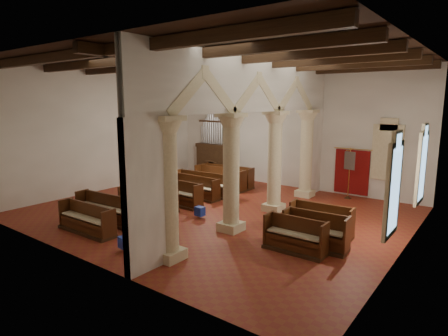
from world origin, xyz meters
TOP-DOWN VIEW (x-y plane):
  - floor at (0.00, 0.00)m, footprint 14.00×14.00m
  - ceiling at (0.00, 0.00)m, footprint 14.00×14.00m
  - wall_back at (0.00, 6.00)m, footprint 14.00×0.02m
  - wall_front at (0.00, -6.00)m, footprint 14.00×0.02m
  - wall_left at (-7.00, 0.00)m, footprint 0.02×12.00m
  - wall_right at (7.00, 0.00)m, footprint 0.02×12.00m
  - ceiling_beams at (0.00, 0.00)m, footprint 13.80×11.80m
  - arcade at (1.80, 0.00)m, footprint 0.90×11.90m
  - window_right_a at (6.98, -1.50)m, footprint 0.03×1.00m
  - window_right_b at (6.98, 2.50)m, footprint 0.03×1.00m
  - window_back at (5.00, 5.98)m, footprint 1.00×0.03m
  - pipe_organ at (-4.50, 5.50)m, footprint 2.10×0.85m
  - lectern at (-3.70, 4.32)m, footprint 0.57×0.59m
  - dossal_curtain at (3.50, 5.92)m, footprint 1.80×0.07m
  - processional_banner at (3.57, 5.34)m, footprint 0.53×0.68m
  - hymnal_box_a at (0.30, -4.88)m, footprint 0.39×0.34m
  - hymnal_box_b at (-1.55, -1.83)m, footprint 0.39×0.35m
  - hymnal_box_c at (0.00, -1.06)m, footprint 0.37×0.31m
  - tube_heater_a at (-2.47, -3.88)m, footprint 0.88×0.15m
  - tube_heater_b at (-1.68, -3.17)m, footprint 0.83×0.43m
  - nave_pew_0 at (-2.05, -4.62)m, footprint 2.51×0.70m
  - nave_pew_1 at (-2.35, -3.51)m, footprint 3.13×0.88m
  - nave_pew_2 at (-1.97, -2.03)m, footprint 2.65×0.78m
  - nave_pew_3 at (-2.54, -1.29)m, footprint 2.83×0.73m
  - nave_pew_4 at (-2.35, -0.16)m, footprint 3.18×0.82m
  - nave_pew_5 at (-2.23, 1.20)m, footprint 2.68×0.80m
  - nave_pew_6 at (-2.23, 1.84)m, footprint 3.25×0.88m
  - nave_pew_7 at (-2.43, 3.37)m, footprint 3.03×0.84m
  - nave_pew_8 at (-2.42, 4.01)m, footprint 2.99×0.87m
  - aisle_pew_0 at (4.41, -1.86)m, footprint 1.89×0.70m
  - aisle_pew_1 at (4.77, -1.21)m, footprint 2.01×0.84m
  - aisle_pew_2 at (4.48, -0.07)m, footprint 2.11×0.81m

SIDE VIEW (x-z plane):
  - floor at x=0.00m, z-range 0.00..0.00m
  - tube_heater_a at x=-2.47m, z-range 0.12..0.20m
  - tube_heater_b at x=-1.68m, z-range 0.12..0.20m
  - hymnal_box_b at x=-1.55m, z-range 0.10..0.42m
  - hymnal_box_a at x=0.30m, z-range 0.10..0.45m
  - hymnal_box_c at x=0.00m, z-range 0.10..0.45m
  - nave_pew_3 at x=-2.54m, z-range -0.17..0.81m
  - nave_pew_0 at x=-2.05m, z-range -0.17..0.83m
  - nave_pew_5 at x=-2.23m, z-range -0.17..0.84m
  - nave_pew_2 at x=-1.97m, z-range -0.17..0.85m
  - nave_pew_1 at x=-2.35m, z-range -0.18..0.86m
  - nave_pew_4 at x=-2.35m, z-range -0.18..0.87m
  - aisle_pew_0 at x=4.41m, z-range -0.17..0.87m
  - nave_pew_6 at x=-2.23m, z-range -0.18..0.89m
  - aisle_pew_2 at x=4.48m, z-range -0.17..0.89m
  - nave_pew_7 at x=-2.43m, z-range -0.19..0.91m
  - nave_pew_8 at x=-2.42m, z-range -0.19..0.92m
  - aisle_pew_1 at x=4.77m, z-range -0.18..0.93m
  - lectern at x=-3.70m, z-range -0.11..1.16m
  - processional_banner at x=3.57m, z-range -0.39..1.98m
  - dossal_curtain at x=3.50m, z-range 0.08..2.25m
  - pipe_organ at x=-4.50m, z-range -0.83..3.57m
  - window_right_a at x=6.98m, z-range 1.10..3.30m
  - window_right_b at x=6.98m, z-range 1.10..3.30m
  - window_back at x=5.00m, z-range 1.10..3.30m
  - wall_back at x=0.00m, z-range 0.00..6.00m
  - wall_front at x=0.00m, z-range 0.00..6.00m
  - wall_left at x=-7.00m, z-range 0.00..6.00m
  - wall_right at x=7.00m, z-range 0.00..6.00m
  - arcade at x=1.80m, z-range 0.56..6.56m
  - ceiling_beams at x=0.00m, z-range 5.67..5.97m
  - ceiling at x=0.00m, z-range 6.00..6.00m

